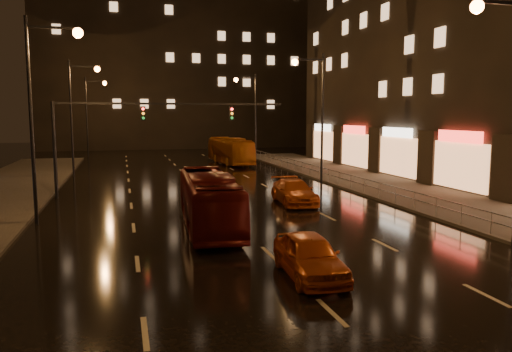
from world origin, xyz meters
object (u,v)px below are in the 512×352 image
(bus_red, at_px, (209,201))
(bus_curb, at_px, (230,151))
(taxi_near, at_px, (309,256))
(taxi_far, at_px, (294,192))

(bus_red, height_order, bus_curb, bus_curb)
(taxi_near, height_order, taxi_far, taxi_near)
(bus_red, distance_m, taxi_far, 8.01)
(bus_curb, bearing_deg, taxi_near, -102.52)
(bus_red, distance_m, taxi_near, 8.30)
(bus_red, height_order, taxi_near, bus_red)
(taxi_near, xyz_separation_m, taxi_far, (4.09, 13.20, -0.00))
(taxi_near, relative_size, taxi_far, 0.85)
(bus_curb, relative_size, taxi_far, 2.07)
(taxi_far, bearing_deg, bus_curb, 90.29)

